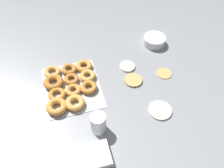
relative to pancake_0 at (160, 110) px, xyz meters
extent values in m
plane|color=gray|center=(-0.14, -0.11, -0.01)|extent=(3.00, 3.00, 0.00)
cylinder|color=beige|center=(0.00, 0.00, 0.00)|extent=(0.12, 0.12, 0.01)
cylinder|color=tan|center=(-0.23, -0.07, 0.00)|extent=(0.10, 0.10, 0.01)
cylinder|color=beige|center=(-0.34, -0.07, 0.00)|extent=(0.09, 0.09, 0.01)
cylinder|color=tan|center=(-0.24, 0.13, 0.00)|extent=(0.09, 0.09, 0.01)
cube|color=#ADAFB5|center=(-0.28, -0.41, 0.00)|extent=(0.37, 0.31, 0.01)
torus|color=#D19347|center=(-0.40, -0.50, 0.02)|extent=(0.10, 0.10, 0.03)
torus|color=#AD6B28|center=(-0.32, -0.51, 0.02)|extent=(0.11, 0.11, 0.04)
torus|color=#B7752D|center=(-0.23, -0.50, 0.01)|extent=(0.09, 0.09, 0.03)
torus|color=#C68438|center=(-0.15, -0.51, 0.02)|extent=(0.11, 0.11, 0.03)
torus|color=#AD6B28|center=(-0.40, -0.41, 0.01)|extent=(0.09, 0.09, 0.03)
torus|color=#AD6B28|center=(-0.32, -0.41, 0.01)|extent=(0.08, 0.08, 0.03)
torus|color=#C68438|center=(-0.24, -0.41, 0.01)|extent=(0.09, 0.09, 0.03)
torus|color=#D19347|center=(-0.15, -0.41, 0.02)|extent=(0.10, 0.10, 0.03)
torus|color=#C68438|center=(-0.40, -0.32, 0.02)|extent=(0.10, 0.10, 0.03)
torus|color=#D19347|center=(-0.32, -0.31, 0.02)|extent=(0.09, 0.09, 0.03)
torus|color=#B7752D|center=(-0.24, -0.32, 0.02)|extent=(0.09, 0.09, 0.03)
cylinder|color=white|center=(-0.50, 0.17, 0.02)|extent=(0.14, 0.14, 0.05)
cube|color=white|center=(0.16, -0.39, 0.00)|extent=(0.12, 0.15, 0.02)
cube|color=white|center=(0.16, -0.39, 0.02)|extent=(0.12, 0.15, 0.02)
cylinder|color=white|center=(0.02, -0.33, 0.05)|extent=(0.07, 0.07, 0.11)
camera|label=1|loc=(0.59, -0.42, 1.02)|focal=38.00mm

